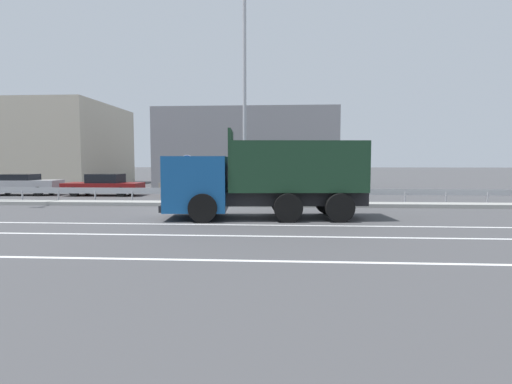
{
  "coord_description": "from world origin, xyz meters",
  "views": [
    {
      "loc": [
        3.96,
        -17.11,
        2.14
      ],
      "look_at": [
        2.82,
        0.36,
        0.85
      ],
      "focal_mm": 28.0,
      "sensor_mm": 36.0,
      "label": 1
    }
  ],
  "objects_px": {
    "street_lamp_2": "(244,89)",
    "parked_car_2": "(22,184)",
    "median_road_sign": "(187,178)",
    "parked_car_3": "(104,185)",
    "parked_car_4": "(193,185)",
    "parked_car_5": "(279,186)",
    "dump_truck": "(241,186)"
  },
  "relations": [
    {
      "from": "street_lamp_2",
      "to": "parked_car_2",
      "type": "relative_size",
      "value": 2.1
    },
    {
      "from": "dump_truck",
      "to": "street_lamp_2",
      "type": "xyz_separation_m",
      "value": [
        -0.26,
        4.29,
        4.44
      ]
    },
    {
      "from": "parked_car_2",
      "to": "parked_car_5",
      "type": "height_order",
      "value": "parked_car_2"
    },
    {
      "from": "median_road_sign",
      "to": "parked_car_3",
      "type": "height_order",
      "value": "median_road_sign"
    },
    {
      "from": "parked_car_2",
      "to": "median_road_sign",
      "type": "bearing_deg",
      "value": 62.21
    },
    {
      "from": "dump_truck",
      "to": "parked_car_3",
      "type": "bearing_deg",
      "value": 40.7
    },
    {
      "from": "median_road_sign",
      "to": "parked_car_5",
      "type": "relative_size",
      "value": 0.53
    },
    {
      "from": "dump_truck",
      "to": "street_lamp_2",
      "type": "height_order",
      "value": "street_lamp_2"
    },
    {
      "from": "dump_truck",
      "to": "parked_car_2",
      "type": "distance_m",
      "value": 18.32
    },
    {
      "from": "parked_car_5",
      "to": "street_lamp_2",
      "type": "bearing_deg",
      "value": 157.99
    },
    {
      "from": "median_road_sign",
      "to": "parked_car_3",
      "type": "bearing_deg",
      "value": 140.98
    },
    {
      "from": "dump_truck",
      "to": "parked_car_3",
      "type": "distance_m",
      "value": 14.02
    },
    {
      "from": "median_road_sign",
      "to": "street_lamp_2",
      "type": "distance_m",
      "value": 5.2
    },
    {
      "from": "street_lamp_2",
      "to": "parked_car_3",
      "type": "relative_size",
      "value": 2.1
    },
    {
      "from": "parked_car_3",
      "to": "parked_car_2",
      "type": "bearing_deg",
      "value": 89.94
    },
    {
      "from": "street_lamp_2",
      "to": "parked_car_5",
      "type": "relative_size",
      "value": 2.16
    },
    {
      "from": "parked_car_2",
      "to": "parked_car_4",
      "type": "bearing_deg",
      "value": 85.07
    },
    {
      "from": "parked_car_5",
      "to": "parked_car_2",
      "type": "bearing_deg",
      "value": 84.34
    },
    {
      "from": "median_road_sign",
      "to": "parked_car_3",
      "type": "xyz_separation_m",
      "value": [
        -6.8,
        5.51,
        -0.64
      ]
    },
    {
      "from": "parked_car_2",
      "to": "parked_car_4",
      "type": "distance_m",
      "value": 11.41
    },
    {
      "from": "median_road_sign",
      "to": "parked_car_5",
      "type": "height_order",
      "value": "median_road_sign"
    },
    {
      "from": "street_lamp_2",
      "to": "median_road_sign",
      "type": "bearing_deg",
      "value": 178.67
    },
    {
      "from": "street_lamp_2",
      "to": "parked_car_3",
      "type": "xyz_separation_m",
      "value": [
        -9.67,
        5.58,
        -4.98
      ]
    },
    {
      "from": "parked_car_2",
      "to": "parked_car_5",
      "type": "distance_m",
      "value": 16.84
    },
    {
      "from": "dump_truck",
      "to": "parked_car_5",
      "type": "height_order",
      "value": "dump_truck"
    },
    {
      "from": "parked_car_5",
      "to": "median_road_sign",
      "type": "bearing_deg",
      "value": 133.43
    },
    {
      "from": "parked_car_2",
      "to": "street_lamp_2",
      "type": "bearing_deg",
      "value": 66.11
    },
    {
      "from": "dump_truck",
      "to": "median_road_sign",
      "type": "distance_m",
      "value": 5.37
    },
    {
      "from": "dump_truck",
      "to": "parked_car_5",
      "type": "distance_m",
      "value": 9.3
    },
    {
      "from": "parked_car_2",
      "to": "parked_car_4",
      "type": "height_order",
      "value": "parked_car_4"
    },
    {
      "from": "median_road_sign",
      "to": "parked_car_2",
      "type": "distance_m",
      "value": 13.49
    },
    {
      "from": "parked_car_4",
      "to": "median_road_sign",
      "type": "bearing_deg",
      "value": -170.12
    }
  ]
}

